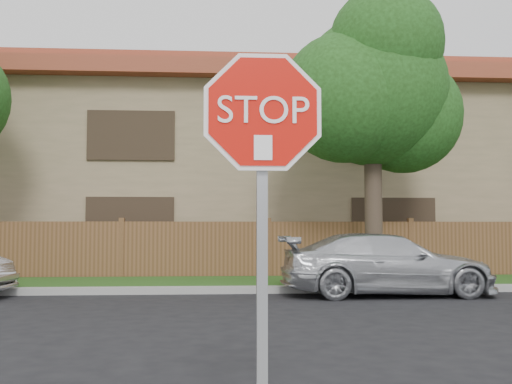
{
  "coord_description": "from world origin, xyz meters",
  "views": [
    {
      "loc": [
        -1.46,
        -5.07,
        1.46
      ],
      "look_at": [
        -1.18,
        -0.9,
        1.7
      ],
      "focal_mm": 42.0,
      "sensor_mm": 36.0,
      "label": 1
    }
  ],
  "objects": [
    {
      "name": "sedan_right",
      "position": [
        2.2,
        7.52,
        0.66
      ],
      "size": [
        4.55,
        1.88,
        1.32
      ],
      "primitive_type": "imported",
      "rotation": [
        0.0,
        0.0,
        1.58
      ],
      "color": "silver",
      "rests_on": "ground"
    },
    {
      "name": "grass_strip",
      "position": [
        0.0,
        9.8,
        0.06
      ],
      "size": [
        70.0,
        3.0,
        0.12
      ],
      "primitive_type": "cube",
      "color": "#1E4714",
      "rests_on": "ground"
    },
    {
      "name": "far_curb",
      "position": [
        0.0,
        8.15,
        0.07
      ],
      "size": [
        70.0,
        0.3,
        0.15
      ],
      "primitive_type": "cube",
      "color": "gray",
      "rests_on": "ground"
    },
    {
      "name": "tree_mid",
      "position": [
        2.52,
        9.57,
        4.87
      ],
      "size": [
        4.8,
        3.9,
        7.35
      ],
      "color": "#382B21",
      "rests_on": "ground"
    },
    {
      "name": "stop_sign",
      "position": [
        -1.18,
        -1.48,
        1.83
      ],
      "size": [
        1.01,
        0.13,
        2.55
      ],
      "color": "gray",
      "rests_on": "sidewalk_near"
    },
    {
      "name": "apartment_building",
      "position": [
        0.0,
        17.0,
        3.53
      ],
      "size": [
        35.2,
        9.2,
        7.2
      ],
      "color": "#867653",
      "rests_on": "ground"
    },
    {
      "name": "fence",
      "position": [
        0.0,
        11.4,
        0.8
      ],
      "size": [
        70.0,
        0.12,
        1.6
      ],
      "primitive_type": "cube",
      "color": "brown",
      "rests_on": "ground"
    }
  ]
}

